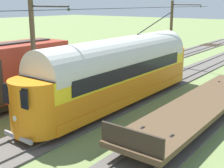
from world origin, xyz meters
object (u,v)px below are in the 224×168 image
(catenary_pole_foreground, at_px, (172,33))
(track_end_bumper, at_px, (146,61))
(flatcar_adjacent, at_px, (200,105))
(vintage_streetcar, at_px, (119,70))
(catenary_pole_mid_near, at_px, (35,56))

(catenary_pole_foreground, bearing_deg, track_end_bumper, 17.57)
(flatcar_adjacent, bearing_deg, catenary_pole_foreground, -57.02)
(flatcar_adjacent, xyz_separation_m, catenary_pole_foreground, (7.97, -12.28, 2.61))
(vintage_streetcar, relative_size, catenary_pole_foreground, 2.39)
(catenary_pole_mid_near, bearing_deg, catenary_pole_foreground, -90.00)
(flatcar_adjacent, height_order, catenary_pole_mid_near, catenary_pole_mid_near)
(vintage_streetcar, bearing_deg, catenary_pole_mid_near, 56.94)
(vintage_streetcar, distance_m, catenary_pole_mid_near, 5.27)
(flatcar_adjacent, relative_size, catenary_pole_mid_near, 2.23)
(vintage_streetcar, height_order, catenary_pole_mid_near, catenary_pole_mid_near)
(catenary_pole_foreground, distance_m, track_end_bumper, 3.96)
(catenary_pole_mid_near, bearing_deg, track_end_bumper, -81.76)
(vintage_streetcar, relative_size, flatcar_adjacent, 1.07)
(catenary_pole_foreground, height_order, track_end_bumper, catenary_pole_foreground)
(catenary_pole_foreground, bearing_deg, vintage_streetcar, 102.25)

